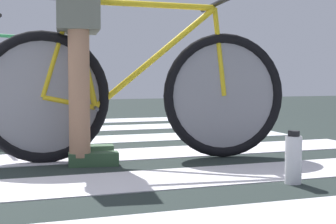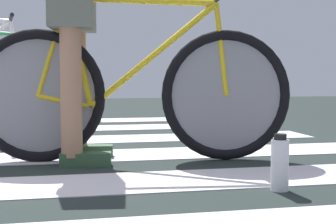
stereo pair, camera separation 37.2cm
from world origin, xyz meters
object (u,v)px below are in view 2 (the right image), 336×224
object	(u,v)px
cyclist_1_of_3	(74,43)
bicycle_3_of_3	(10,83)
bicycle_1_of_3	(133,91)
water_bottle	(280,164)

from	to	relation	value
cyclist_1_of_3	bicycle_3_of_3	distance (m)	2.52
cyclist_1_of_3	bicycle_1_of_3	bearing A→B (deg)	0.00
bicycle_3_of_3	water_bottle	distance (m)	3.60
bicycle_1_of_3	bicycle_3_of_3	bearing A→B (deg)	116.84
water_bottle	cyclist_1_of_3	bearing A→B (deg)	132.17
bicycle_1_of_3	bicycle_3_of_3	xyz separation A→B (m)	(-0.87, 2.49, 0.00)
cyclist_1_of_3	bicycle_3_of_3	world-z (taller)	cyclist_1_of_3
cyclist_1_of_3	bicycle_3_of_3	xyz separation A→B (m)	(-0.56, 2.45, -0.26)
bicycle_1_of_3	cyclist_1_of_3	size ratio (longest dim) A/B	1.75
cyclist_1_of_3	water_bottle	distance (m)	1.29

